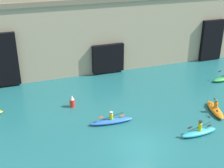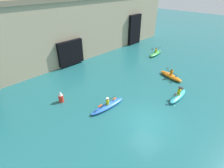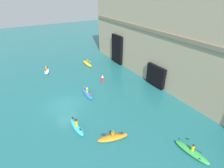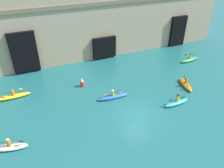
{
  "view_description": "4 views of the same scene",
  "coord_description": "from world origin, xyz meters",
  "px_view_note": "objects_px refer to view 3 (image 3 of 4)",
  "views": [
    {
      "loc": [
        -7.96,
        -16.88,
        13.62
      ],
      "look_at": [
        -0.25,
        5.75,
        2.45
      ],
      "focal_mm": 50.0,
      "sensor_mm": 36.0,
      "label": 1
    },
    {
      "loc": [
        -9.52,
        -5.36,
        9.73
      ],
      "look_at": [
        0.62,
        4.7,
        1.3
      ],
      "focal_mm": 28.0,
      "sensor_mm": 36.0,
      "label": 2
    },
    {
      "loc": [
        18.92,
        -4.06,
        13.31
      ],
      "look_at": [
        -0.2,
        7.19,
        1.08
      ],
      "focal_mm": 28.0,
      "sensor_mm": 36.0,
      "label": 3
    },
    {
      "loc": [
        -8.99,
        -14.54,
        14.23
      ],
      "look_at": [
        -1.1,
        3.68,
        1.82
      ],
      "focal_mm": 35.0,
      "sensor_mm": 36.0,
      "label": 4
    }
  ],
  "objects_px": {
    "kayak_yellow": "(87,64)",
    "kayak_orange": "(113,137)",
    "kayak_blue": "(87,93)",
    "kayak_green": "(192,152)",
    "kayak_white": "(47,71)",
    "kayak_cyan": "(77,127)",
    "marker_buoy": "(102,78)"
  },
  "relations": [
    {
      "from": "kayak_yellow",
      "to": "kayak_orange",
      "type": "xyz_separation_m",
      "value": [
        19.18,
        -5.57,
        -0.01
      ]
    },
    {
      "from": "kayak_blue",
      "to": "kayak_orange",
      "type": "distance_m",
      "value": 9.15
    },
    {
      "from": "kayak_blue",
      "to": "kayak_yellow",
      "type": "bearing_deg",
      "value": 160.36
    },
    {
      "from": "kayak_green",
      "to": "kayak_white",
      "type": "bearing_deg",
      "value": 9.3
    },
    {
      "from": "kayak_white",
      "to": "kayak_orange",
      "type": "bearing_deg",
      "value": 20.33
    },
    {
      "from": "kayak_green",
      "to": "kayak_cyan",
      "type": "xyz_separation_m",
      "value": [
        -8.4,
        -7.87,
        0.02
      ]
    },
    {
      "from": "kayak_blue",
      "to": "kayak_white",
      "type": "xyz_separation_m",
      "value": [
        -10.72,
        -3.26,
        0.02
      ]
    },
    {
      "from": "kayak_yellow",
      "to": "kayak_white",
      "type": "relative_size",
      "value": 1.22
    },
    {
      "from": "kayak_blue",
      "to": "kayak_green",
      "type": "height_order",
      "value": "kayak_green"
    },
    {
      "from": "kayak_yellow",
      "to": "kayak_white",
      "type": "distance_m",
      "value": 7.67
    },
    {
      "from": "kayak_orange",
      "to": "kayak_cyan",
      "type": "relative_size",
      "value": 1.05
    },
    {
      "from": "kayak_yellow",
      "to": "kayak_white",
      "type": "bearing_deg",
      "value": -95.68
    },
    {
      "from": "kayak_white",
      "to": "kayak_cyan",
      "type": "bearing_deg",
      "value": 12.72
    },
    {
      "from": "kayak_yellow",
      "to": "kayak_cyan",
      "type": "xyz_separation_m",
      "value": [
        15.91,
        -8.12,
        -0.01
      ]
    },
    {
      "from": "kayak_yellow",
      "to": "kayak_green",
      "type": "xyz_separation_m",
      "value": [
        24.31,
        -0.25,
        -0.03
      ]
    },
    {
      "from": "kayak_green",
      "to": "kayak_yellow",
      "type": "bearing_deg",
      "value": -7.83
    },
    {
      "from": "kayak_orange",
      "to": "kayak_yellow",
      "type": "bearing_deg",
      "value": -92.23
    },
    {
      "from": "kayak_white",
      "to": "marker_buoy",
      "type": "relative_size",
      "value": 2.63
    },
    {
      "from": "kayak_green",
      "to": "kayak_orange",
      "type": "bearing_deg",
      "value": 38.83
    },
    {
      "from": "kayak_yellow",
      "to": "kayak_white",
      "type": "xyz_separation_m",
      "value": [
        -0.62,
        -7.65,
        -0.03
      ]
    },
    {
      "from": "kayak_yellow",
      "to": "kayak_green",
      "type": "relative_size",
      "value": 1.04
    },
    {
      "from": "kayak_yellow",
      "to": "kayak_green",
      "type": "height_order",
      "value": "kayak_yellow"
    },
    {
      "from": "kayak_blue",
      "to": "kayak_yellow",
      "type": "distance_m",
      "value": 11.02
    },
    {
      "from": "kayak_green",
      "to": "marker_buoy",
      "type": "bearing_deg",
      "value": -5.77
    },
    {
      "from": "kayak_white",
      "to": "marker_buoy",
      "type": "distance_m",
      "value": 10.85
    },
    {
      "from": "kayak_yellow",
      "to": "kayak_cyan",
      "type": "relative_size",
      "value": 1.17
    },
    {
      "from": "kayak_blue",
      "to": "kayak_yellow",
      "type": "height_order",
      "value": "kayak_yellow"
    },
    {
      "from": "kayak_green",
      "to": "marker_buoy",
      "type": "height_order",
      "value": "kayak_green"
    },
    {
      "from": "kayak_orange",
      "to": "marker_buoy",
      "type": "xyz_separation_m",
      "value": [
        -11.49,
        4.9,
        0.27
      ]
    },
    {
      "from": "kayak_white",
      "to": "marker_buoy",
      "type": "height_order",
      "value": "marker_buoy"
    },
    {
      "from": "kayak_white",
      "to": "kayak_yellow",
      "type": "bearing_deg",
      "value": 99.72
    },
    {
      "from": "kayak_yellow",
      "to": "kayak_green",
      "type": "distance_m",
      "value": 24.31
    }
  ]
}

